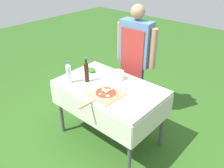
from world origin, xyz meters
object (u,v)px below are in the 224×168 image
at_px(person_cook, 136,54).
at_px(mixing_tub, 118,75).
at_px(prep_table, 109,93).
at_px(oil_bottle, 87,72).
at_px(pizza_on_peel, 105,94).
at_px(herb_container, 91,70).
at_px(water_bottle, 69,73).

distance_m(person_cook, mixing_tub, 0.51).
height_order(prep_table, oil_bottle, oil_bottle).
bearing_deg(mixing_tub, pizza_on_peel, -70.47).
bearing_deg(oil_bottle, pizza_on_peel, -12.43).
bearing_deg(pizza_on_peel, herb_container, 152.99).
height_order(oil_bottle, mixing_tub, oil_bottle).
height_order(pizza_on_peel, herb_container, pizza_on_peel).
xyz_separation_m(person_cook, oil_bottle, (-0.14, -0.78, -0.03)).
relative_size(person_cook, pizza_on_peel, 2.91).
xyz_separation_m(oil_bottle, mixing_tub, (0.25, 0.29, -0.07)).
bearing_deg(mixing_tub, oil_bottle, -129.98).
distance_m(oil_bottle, water_bottle, 0.21).
distance_m(pizza_on_peel, water_bottle, 0.53).
bearing_deg(oil_bottle, prep_table, 19.06).
distance_m(prep_table, herb_container, 0.46).
xyz_separation_m(water_bottle, herb_container, (-0.01, 0.38, -0.11)).
bearing_deg(herb_container, pizza_on_peel, -29.52).
height_order(prep_table, person_cook, person_cook).
relative_size(prep_table, oil_bottle, 4.12).
xyz_separation_m(pizza_on_peel, water_bottle, (-0.51, -0.08, 0.12)).
height_order(person_cook, water_bottle, person_cook).
bearing_deg(mixing_tub, water_bottle, -129.87).
xyz_separation_m(herb_container, mixing_tub, (0.39, 0.08, 0.03)).
bearing_deg(water_bottle, pizza_on_peel, 8.63).
height_order(pizza_on_peel, oil_bottle, oil_bottle).
distance_m(person_cook, oil_bottle, 0.80).
relative_size(oil_bottle, water_bottle, 1.13).
height_order(pizza_on_peel, water_bottle, water_bottle).
distance_m(prep_table, pizza_on_peel, 0.23).
xyz_separation_m(water_bottle, mixing_tub, (0.38, 0.45, -0.08)).
bearing_deg(prep_table, mixing_tub, 99.63).
height_order(water_bottle, herb_container, water_bottle).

